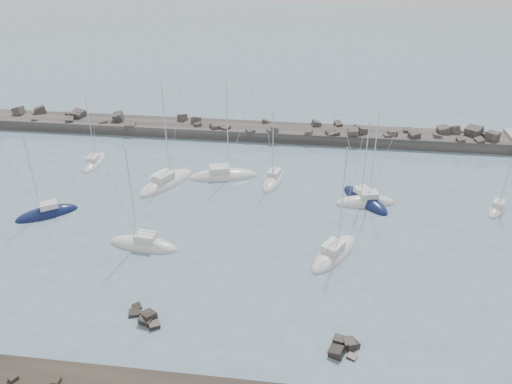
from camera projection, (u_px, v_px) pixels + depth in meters
ground at (209, 262)px, 56.45m from camera, size 400.00×400.00×0.00m
rock_cluster_near at (146, 318)px, 48.28m from camera, size 3.90×3.76×1.68m
rock_cluster_far at (346, 348)px, 45.04m from camera, size 3.03×2.97×1.67m
breakwater at (215, 132)px, 90.13m from camera, size 115.00×6.77×4.94m
sailboat_1 at (95, 163)px, 79.22m from camera, size 2.56×7.49×11.75m
sailboat_2 at (47, 214)px, 65.45m from camera, size 7.79×6.58×12.67m
sailboat_3 at (166, 183)px, 73.10m from camera, size 7.87×10.73×16.49m
sailboat_4 at (223, 176)px, 75.11m from camera, size 10.78×5.65×16.17m
sailboat_5 at (144, 245)px, 59.17m from camera, size 8.74×3.60×13.60m
sailboat_6 at (273, 180)px, 73.83m from camera, size 3.77×8.05×12.42m
sailboat_7 at (334, 254)px, 57.61m from camera, size 6.94×9.30×14.45m
sailboat_8 at (365, 200)px, 68.66m from camera, size 7.36×8.82×14.03m
sailboat_9 at (365, 203)px, 68.03m from camera, size 8.60×4.08×13.31m
sailboat_11 at (498, 209)px, 66.63m from camera, size 4.63×6.22×9.86m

